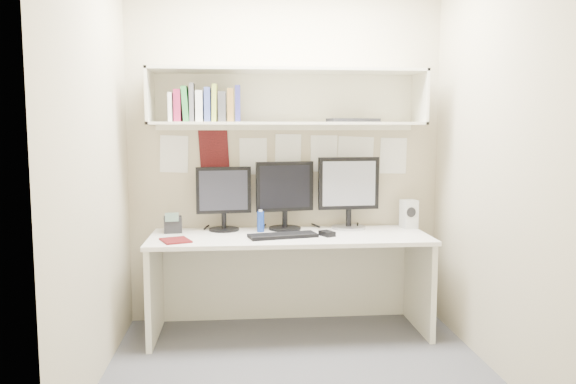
{
  "coord_description": "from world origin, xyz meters",
  "views": [
    {
      "loc": [
        -0.36,
        -3.33,
        1.49
      ],
      "look_at": [
        -0.04,
        0.35,
        1.07
      ],
      "focal_mm": 35.0,
      "sensor_mm": 36.0,
      "label": 1
    }
  ],
  "objects": [
    {
      "name": "wall_back",
      "position": [
        0.0,
        1.0,
        1.3
      ],
      "size": [
        2.4,
        0.02,
        2.6
      ],
      "primitive_type": "cube",
      "color": "#B4A88A",
      "rests_on": "ground"
    },
    {
      "name": "desk",
      "position": [
        0.0,
        0.65,
        0.37
      ],
      "size": [
        2.0,
        0.7,
        0.73
      ],
      "color": "silver",
      "rests_on": "floor"
    },
    {
      "name": "keyboard",
      "position": [
        -0.06,
        0.55,
        0.74
      ],
      "size": [
        0.51,
        0.27,
        0.02
      ],
      "primitive_type": "cube",
      "rotation": [
        0.0,
        0.0,
        0.22
      ],
      "color": "black",
      "rests_on": "desk"
    },
    {
      "name": "maroon_notebook",
      "position": [
        -0.8,
        0.48,
        0.74
      ],
      "size": [
        0.24,
        0.27,
        0.01
      ],
      "primitive_type": "cube",
      "rotation": [
        0.0,
        0.0,
        0.38
      ],
      "color": "#510D10",
      "rests_on": "desk"
    },
    {
      "name": "monitor_center",
      "position": [
        -0.02,
        0.87,
        1.01
      ],
      "size": [
        0.44,
        0.24,
        0.52
      ],
      "rotation": [
        0.0,
        0.0,
        0.19
      ],
      "color": "black",
      "rests_on": "desk"
    },
    {
      "name": "floor",
      "position": [
        0.0,
        0.0,
        0.0
      ],
      "size": [
        2.4,
        2.0,
        0.01
      ],
      "primitive_type": "cube",
      "color": "#49494E",
      "rests_on": "ground"
    },
    {
      "name": "speaker",
      "position": [
        0.94,
        0.84,
        0.84
      ],
      "size": [
        0.13,
        0.13,
        0.22
      ],
      "rotation": [
        0.0,
        0.0,
        0.21
      ],
      "color": "silver",
      "rests_on": "desk"
    },
    {
      "name": "pinned_papers",
      "position": [
        0.0,
        0.99,
        1.25
      ],
      "size": [
        1.92,
        0.01,
        0.48
      ],
      "primitive_type": null,
      "color": "white",
      "rests_on": "wall_back"
    },
    {
      "name": "blue_bottle",
      "position": [
        -0.2,
        0.78,
        0.81
      ],
      "size": [
        0.05,
        0.05,
        0.17
      ],
      "color": "navy",
      "rests_on": "desk"
    },
    {
      "name": "monitor_right",
      "position": [
        0.47,
        0.87,
        1.02
      ],
      "size": [
        0.47,
        0.26,
        0.55
      ],
      "rotation": [
        0.0,
        0.0,
        0.07
      ],
      "color": "#A5A5AA",
      "rests_on": "desk"
    },
    {
      "name": "wall_front",
      "position": [
        0.0,
        -1.0,
        1.3
      ],
      "size": [
        2.4,
        0.02,
        2.6
      ],
      "primitive_type": "cube",
      "color": "#B4A88A",
      "rests_on": "ground"
    },
    {
      "name": "wall_left",
      "position": [
        -1.2,
        0.0,
        1.3
      ],
      "size": [
        0.02,
        2.0,
        2.6
      ],
      "primitive_type": "cube",
      "color": "#B4A88A",
      "rests_on": "ground"
    },
    {
      "name": "overhead_hutch",
      "position": [
        0.0,
        0.86,
        1.72
      ],
      "size": [
        2.0,
        0.38,
        0.4
      ],
      "color": "silver",
      "rests_on": "wall_back"
    },
    {
      "name": "wall_right",
      "position": [
        1.2,
        0.0,
        1.3
      ],
      "size": [
        0.02,
        2.0,
        2.6
      ],
      "primitive_type": "cube",
      "color": "#B4A88A",
      "rests_on": "ground"
    },
    {
      "name": "hutch_tray",
      "position": [
        0.49,
        0.81,
        1.55
      ],
      "size": [
        0.41,
        0.24,
        0.03
      ],
      "primitive_type": "cube",
      "rotation": [
        0.0,
        0.0,
        0.25
      ],
      "color": "black",
      "rests_on": "overhead_hutch"
    },
    {
      "name": "mouse",
      "position": [
        0.26,
        0.57,
        0.75
      ],
      "size": [
        0.12,
        0.14,
        0.04
      ],
      "primitive_type": "cube",
      "rotation": [
        0.0,
        0.0,
        0.46
      ],
      "color": "black",
      "rests_on": "desk"
    },
    {
      "name": "book_stack",
      "position": [
        -0.59,
        0.75,
        1.66
      ],
      "size": [
        0.5,
        0.17,
        0.27
      ],
      "color": "white",
      "rests_on": "overhead_hutch"
    },
    {
      "name": "monitor_left",
      "position": [
        -0.48,
        0.87,
        0.99
      ],
      "size": [
        0.41,
        0.23,
        0.48
      ],
      "rotation": [
        0.0,
        0.0,
        0.11
      ],
      "color": "black",
      "rests_on": "desk"
    },
    {
      "name": "desk_phone",
      "position": [
        -0.85,
        0.81,
        0.79
      ],
      "size": [
        0.14,
        0.13,
        0.16
      ],
      "rotation": [
        0.0,
        0.0,
        0.12
      ],
      "color": "black",
      "rests_on": "desk"
    }
  ]
}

